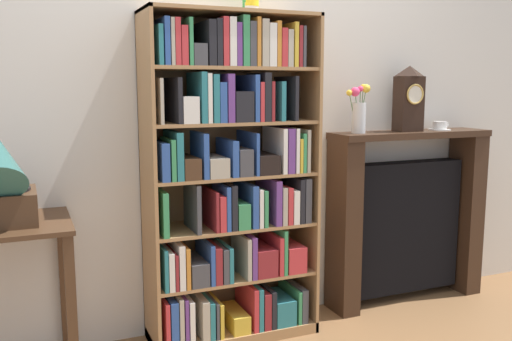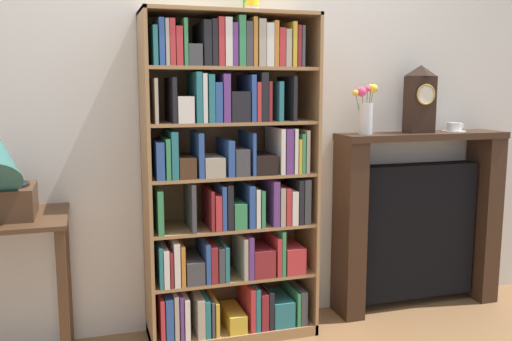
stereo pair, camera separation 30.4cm
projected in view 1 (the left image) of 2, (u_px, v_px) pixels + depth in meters
The scene contains 8 objects.
wall_back at pixel (225, 101), 3.15m from camera, with size 4.72×0.08×2.60m, color silver.
bookshelf at pixel (232, 185), 2.99m from camera, with size 0.92×0.35×1.77m.
side_table_left at pixel (6, 264), 2.52m from camera, with size 0.58×0.53×0.77m.
gramophone at pixel (0, 183), 2.42m from camera, with size 0.30×0.43×0.48m.
fireplace_mantel at pixel (405, 218), 3.58m from camera, with size 1.08×0.26×1.10m.
mantel_clock at pixel (409, 99), 3.43m from camera, with size 0.16×0.12×0.40m.
flower_vase at pixel (359, 111), 3.31m from camera, with size 0.15×0.08×0.29m.
teacup_with_saucer at pixel (440, 126), 3.56m from camera, with size 0.14×0.14×0.06m.
Camera 1 is at (-1.03, -2.65, 1.39)m, focal length 38.92 mm.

